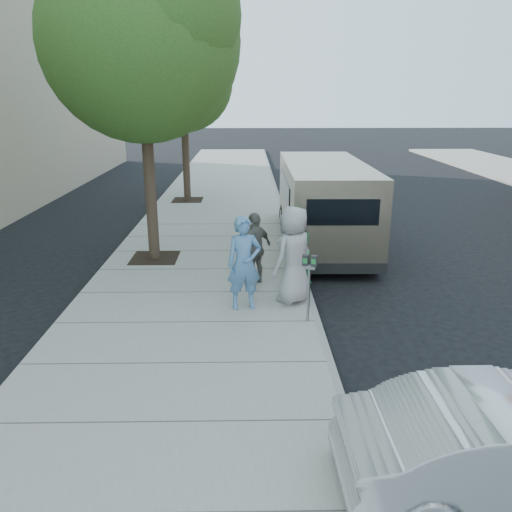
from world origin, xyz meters
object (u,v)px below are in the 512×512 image
person_officer (244,263)px  person_green_shirt (296,250)px  parking_meter (309,274)px  van (323,203)px  person_striped_polo (255,248)px  tree_near (142,33)px  person_gray_shirt (294,255)px  tree_far (184,76)px

person_officer → person_green_shirt: 1.73m
parking_meter → van: size_ratio=0.20×
person_green_shirt → person_striped_polo: person_striped_polo is taller
person_officer → van: bearing=54.2°
parking_meter → van: (1.05, 5.45, 0.18)m
tree_near → parking_meter: size_ratio=5.78×
person_striped_polo → person_gray_shirt: bearing=78.0°
parking_meter → van: 5.55m
tree_near → person_gray_shirt: (3.30, -2.93, -4.40)m
tree_far → person_officer: (2.31, -10.84, -3.80)m
tree_near → person_striped_polo: 5.57m
parking_meter → person_officer: (-1.19, 0.66, -0.01)m
parking_meter → person_officer: bearing=170.1°
tree_far → person_gray_shirt: (3.30, -10.53, -3.74)m
person_green_shirt → person_striped_polo: bearing=-27.5°
tree_near → tree_far: tree_near is taller
person_green_shirt → person_gray_shirt: size_ratio=0.81×
tree_near → van: tree_near is taller
person_officer → tree_near: bearing=114.8°
parking_meter → person_gray_shirt: bearing=120.5°
van → person_gray_shirt: size_ratio=3.30×
tree_far → tree_near: bearing=-90.0°
van → person_officer: bearing=-114.5°
van → person_gray_shirt: van is taller
person_green_shirt → tree_far: bearing=-93.0°
person_officer → person_green_shirt: (1.14, 1.29, -0.12)m
tree_far → person_striped_polo: 10.57m
tree_near → person_green_shirt: bearing=-29.4°
tree_near → person_green_shirt: tree_near is taller
tree_near → tree_far: size_ratio=1.16×
tree_near → person_striped_polo: size_ratio=4.61×
person_green_shirt → van: bearing=-130.4°
tree_far → person_green_shirt: bearing=-70.1°
tree_far → person_officer: size_ratio=3.49×
tree_far → parking_meter: tree_far is taller
person_gray_shirt → person_striped_polo: size_ratio=1.22×
person_officer → person_striped_polo: bearing=69.2°
tree_far → parking_meter: (3.50, -11.50, -3.79)m
tree_near → parking_meter: (3.50, -3.90, -4.45)m
person_gray_shirt → parking_meter: bearing=57.7°
person_striped_polo → person_green_shirt: bearing=127.9°
tree_near → person_gray_shirt: bearing=-41.5°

